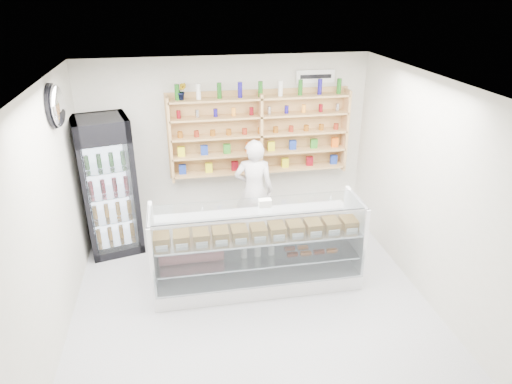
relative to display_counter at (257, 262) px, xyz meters
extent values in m
plane|color=#B8B8BD|center=(-0.14, -0.67, -0.34)|extent=(5.00, 5.00, 0.00)
plane|color=white|center=(-0.14, -0.67, 2.46)|extent=(5.00, 5.00, 0.00)
plane|color=beige|center=(-0.14, 1.83, 1.06)|extent=(4.50, 0.00, 4.50)
plane|color=beige|center=(-2.39, -0.67, 1.06)|extent=(0.00, 5.00, 5.00)
plane|color=beige|center=(2.11, -0.67, 1.06)|extent=(0.00, 5.00, 5.00)
cube|color=white|center=(0.00, -0.01, -0.22)|extent=(2.75, 0.78, 0.23)
cube|color=white|center=(0.00, 0.35, 0.18)|extent=(2.75, 0.05, 0.58)
cube|color=silver|center=(0.00, -0.01, 0.13)|extent=(2.64, 0.69, 0.02)
cube|color=silver|center=(0.00, -0.01, 0.47)|extent=(2.70, 0.72, 0.02)
cube|color=silver|center=(0.00, -0.39, 0.37)|extent=(2.70, 0.11, 0.96)
cube|color=silver|center=(0.00, -0.06, 0.86)|extent=(2.70, 0.55, 0.01)
imported|color=silver|center=(0.18, 1.24, 0.49)|extent=(0.67, 0.51, 1.66)
cube|color=black|center=(-1.99, 1.32, 0.70)|extent=(0.90, 0.88, 2.08)
cube|color=#2B053E|center=(-2.07, 0.99, 1.59)|extent=(0.72, 0.20, 0.29)
cube|color=silver|center=(-2.07, 0.97, 0.61)|extent=(0.61, 0.15, 1.64)
cube|color=tan|center=(-1.04, 1.67, 1.25)|extent=(0.04, 0.28, 1.33)
cube|color=tan|center=(0.36, 1.67, 1.25)|extent=(0.04, 0.28, 1.33)
cube|color=tan|center=(1.76, 1.67, 1.25)|extent=(0.04, 0.28, 1.33)
cube|color=tan|center=(0.36, 1.67, 0.66)|extent=(2.80, 0.28, 0.03)
cube|color=tan|center=(0.36, 1.67, 0.96)|extent=(2.80, 0.28, 0.03)
cube|color=tan|center=(0.36, 1.67, 1.26)|extent=(2.80, 0.28, 0.03)
cube|color=tan|center=(0.36, 1.67, 1.56)|extent=(2.80, 0.28, 0.03)
cube|color=tan|center=(0.36, 1.67, 1.84)|extent=(2.80, 0.28, 0.03)
imported|color=#1E6626|center=(-0.82, 1.67, 1.99)|extent=(0.15, 0.13, 0.26)
ellipsoid|color=silver|center=(-2.31, 0.53, 2.11)|extent=(0.15, 0.50, 0.50)
cube|color=white|center=(1.26, 1.80, 2.11)|extent=(0.62, 0.03, 0.20)
camera|label=1|loc=(-0.94, -5.13, 3.42)|focal=32.00mm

